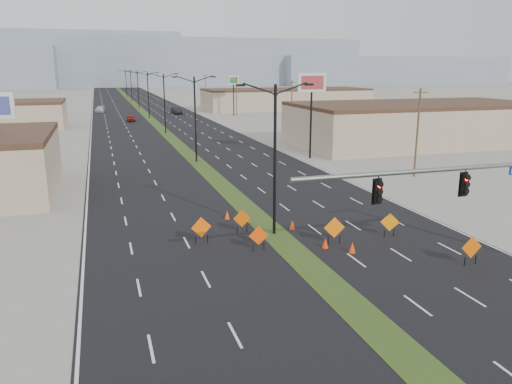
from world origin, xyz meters
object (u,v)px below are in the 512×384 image
object	(u,v)px
pole_sign_east_far	(234,83)
construction_sign_3	(334,228)
pole_sign_east_near	(312,89)
construction_sign_2	(242,219)
streetlight_5	(131,85)
car_mid	(177,110)
streetlight_0	(275,155)
construction_sign_4	(390,223)
streetlight_6	(126,83)
streetlight_4	(138,88)
cone_3	(227,215)
car_left	(131,118)
construction_sign_0	(201,228)
signal_mast	(493,190)
construction_sign_1	(259,237)
streetlight_2	(164,101)
streetlight_1	(195,116)
car_far	(100,109)
construction_sign_5	(472,248)
cone_2	(292,225)
cone_1	(352,248)
cone_0	(325,243)
streetlight_3	(148,93)

from	to	relation	value
pole_sign_east_far	construction_sign_3	bearing A→B (deg)	-123.00
pole_sign_east_near	construction_sign_2	bearing A→B (deg)	-110.80
streetlight_5	car_mid	xyz separation A→B (m)	(7.39, -47.74, -4.59)
streetlight_0	construction_sign_4	size ratio (longest dim) A/B	6.10
streetlight_6	construction_sign_4	size ratio (longest dim) A/B	6.10
streetlight_4	cone_3	xyz separation A→B (m)	(-2.21, -107.71, -5.09)
car_left	construction_sign_0	bearing A→B (deg)	-90.70
streetlight_0	pole_sign_east_far	size ratio (longest dim) A/B	1.10
streetlight_6	pole_sign_east_near	size ratio (longest dim) A/B	0.96
signal_mast	construction_sign_2	size ratio (longest dim) A/B	10.17
streetlight_0	car_left	xyz separation A→B (m)	(-4.38, 77.62, -4.75)
pole_sign_east_near	construction_sign_4	bearing A→B (deg)	-91.70
streetlight_5	streetlight_0	bearing A→B (deg)	-90.00
construction_sign_2	streetlight_0	bearing A→B (deg)	-15.93
construction_sign_1	streetlight_5	bearing A→B (deg)	94.93
streetlight_2	cone_3	bearing A→B (deg)	-92.45
construction_sign_2	construction_sign_3	world-z (taller)	construction_sign_3
construction_sign_2	construction_sign_3	distance (m)	6.41
streetlight_1	streetlight_6	xyz separation A→B (m)	(0.00, 140.00, 0.00)
signal_mast	car_far	world-z (taller)	signal_mast
streetlight_6	construction_sign_2	world-z (taller)	streetlight_6
construction_sign_3	streetlight_1	bearing A→B (deg)	103.84
streetlight_4	construction_sign_5	distance (m)	120.98
car_left	pole_sign_east_far	distance (m)	25.97
streetlight_2	cone_2	world-z (taller)	streetlight_2
cone_1	cone_2	world-z (taller)	cone_1
car_mid	streetlight_2	bearing A→B (deg)	-108.08
construction_sign_3	cone_1	world-z (taller)	construction_sign_3
construction_sign_2	construction_sign_5	world-z (taller)	construction_sign_5
car_left	car_mid	world-z (taller)	car_mid
streetlight_1	pole_sign_east_far	bearing A→B (deg)	70.75
streetlight_1	construction_sign_0	size ratio (longest dim) A/B	5.63
construction_sign_5	cone_1	distance (m)	6.72
construction_sign_4	streetlight_0	bearing A→B (deg)	-176.88
cone_3	pole_sign_east_far	bearing A→B (deg)	74.70
signal_mast	construction_sign_3	xyz separation A→B (m)	(-5.59, 6.91, -3.72)
construction_sign_1	construction_sign_3	size ratio (longest dim) A/B	0.88
cone_2	construction_sign_1	bearing A→B (deg)	-136.49
streetlight_2	streetlight_5	world-z (taller)	same
car_left	cone_1	size ratio (longest dim) A/B	5.75
pole_sign_east_near	streetlight_2	bearing A→B (deg)	126.72
streetlight_2	car_left	world-z (taller)	streetlight_2
streetlight_6	construction_sign_5	bearing A→B (deg)	-87.12
streetlight_2	construction_sign_1	size ratio (longest dim) A/B	6.24
construction_sign_0	cone_0	distance (m)	7.92
streetlight_6	cone_3	world-z (taller)	streetlight_6
construction_sign_1	pole_sign_east_near	world-z (taller)	pole_sign_east_near
streetlight_3	cone_2	xyz separation A→B (m)	(1.56, -83.40, -5.09)
car_left	pole_sign_east_far	bearing A→B (deg)	15.78
car_left	construction_sign_5	world-z (taller)	construction_sign_5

